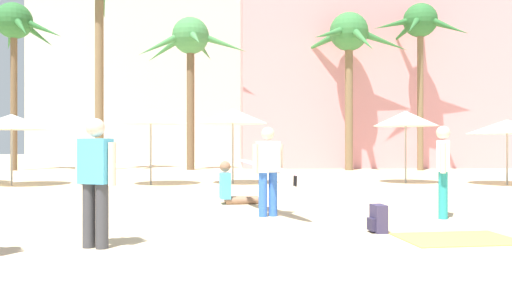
% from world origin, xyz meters
% --- Properties ---
extents(ground, '(120.00, 120.00, 0.00)m').
position_xyz_m(ground, '(0.00, 0.00, 0.00)').
color(ground, beige).
extents(hotel_pink, '(20.52, 9.06, 19.70)m').
position_xyz_m(hotel_pink, '(9.45, 26.09, 9.85)').
color(hotel_pink, pink).
rests_on(hotel_pink, ground).
extents(palm_tree_far_left, '(5.22, 4.62, 8.36)m').
position_xyz_m(palm_tree_far_left, '(8.05, 19.86, 7.07)').
color(palm_tree_far_left, brown).
rests_on(palm_tree_far_left, ground).
extents(palm_tree_left, '(5.67, 5.95, 7.95)m').
position_xyz_m(palm_tree_left, '(4.49, 20.18, 6.52)').
color(palm_tree_left, brown).
rests_on(palm_tree_left, ground).
extents(palm_tree_center, '(5.56, 5.78, 7.80)m').
position_xyz_m(palm_tree_center, '(-3.51, 20.94, 6.38)').
color(palm_tree_center, brown).
rests_on(palm_tree_center, ground).
extents(palm_tree_right, '(5.08, 4.56, 8.38)m').
position_xyz_m(palm_tree_right, '(-12.27, 20.74, 7.03)').
color(palm_tree_right, brown).
rests_on(palm_tree_right, ground).
extents(cafe_umbrella_0, '(2.25, 2.25, 2.46)m').
position_xyz_m(cafe_umbrella_0, '(-4.01, 11.48, 2.22)').
color(cafe_umbrella_0, gray).
rests_on(cafe_umbrella_0, ground).
extents(cafe_umbrella_1, '(2.42, 2.42, 2.28)m').
position_xyz_m(cafe_umbrella_1, '(-8.40, 11.40, 2.03)').
color(cafe_umbrella_1, gray).
rests_on(cafe_umbrella_1, ground).
extents(cafe_umbrella_2, '(2.16, 2.16, 2.45)m').
position_xyz_m(cafe_umbrella_2, '(4.49, 11.77, 2.19)').
color(cafe_umbrella_2, gray).
rests_on(cafe_umbrella_2, ground).
extents(cafe_umbrella_3, '(2.31, 2.31, 2.50)m').
position_xyz_m(cafe_umbrella_3, '(-1.35, 11.72, 2.25)').
color(cafe_umbrella_3, gray).
rests_on(cafe_umbrella_3, ground).
extents(cafe_umbrella_4, '(2.50, 2.50, 2.12)m').
position_xyz_m(cafe_umbrella_4, '(7.51, 10.89, 1.89)').
color(cafe_umbrella_4, gray).
rests_on(cafe_umbrella_4, ground).
extents(beach_towel, '(1.68, 1.21, 0.01)m').
position_xyz_m(beach_towel, '(1.78, 1.85, 0.01)').
color(beach_towel, '#F4CC4C').
rests_on(beach_towel, ground).
extents(backpack, '(0.27, 0.32, 0.42)m').
position_xyz_m(backpack, '(0.82, 2.43, 0.20)').
color(backpack, '#373050').
rests_on(backpack, ground).
extents(person_near_right, '(1.34, 2.80, 1.64)m').
position_xyz_m(person_near_right, '(-0.72, 4.30, 0.90)').
color(person_near_right, blue).
rests_on(person_near_right, ground).
extents(person_mid_left, '(0.36, 0.59, 1.66)m').
position_xyz_m(person_mid_left, '(2.40, 3.82, 0.91)').
color(person_mid_left, teal).
rests_on(person_mid_left, ground).
extents(person_mid_right, '(0.59, 0.35, 1.66)m').
position_xyz_m(person_mid_right, '(-3.13, 1.48, 0.91)').
color(person_mid_right, '#3D3D42').
rests_on(person_mid_right, ground).
extents(person_far_right, '(0.91, 0.49, 0.95)m').
position_xyz_m(person_far_right, '(-1.39, 6.17, 0.34)').
color(person_far_right, '#936B51').
rests_on(person_far_right, ground).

